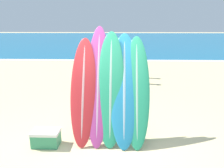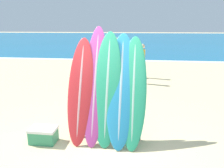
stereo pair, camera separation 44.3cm
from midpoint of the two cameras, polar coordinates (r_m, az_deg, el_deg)
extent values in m
plane|color=beige|center=(4.64, -4.66, -15.30)|extent=(160.00, 160.00, 0.00)
cube|color=#146693|center=(44.88, 1.53, 11.98)|extent=(120.00, 60.00, 0.00)
cube|color=white|center=(15.30, 0.21, 6.22)|extent=(120.00, 0.60, 0.01)
cylinder|color=#28282D|center=(4.72, -11.60, -8.44)|extent=(0.04, 0.04, 0.97)
cylinder|color=#28282D|center=(4.60, 5.50, -8.83)|extent=(0.04, 0.04, 0.97)
cylinder|color=#28282D|center=(4.44, -3.25, -3.28)|extent=(1.42, 0.04, 0.04)
cylinder|color=#28282D|center=(4.77, -3.10, -12.72)|extent=(1.42, 0.04, 0.04)
ellipsoid|color=red|center=(4.50, -10.30, -1.80)|extent=(0.53, 0.98, 2.11)
ellipsoid|color=#D19A9C|center=(4.50, -10.30, -1.80)|extent=(0.09, 0.95, 2.03)
ellipsoid|color=#B23D8E|center=(4.48, -6.49, -0.16)|extent=(0.48, 1.10, 2.34)
ellipsoid|color=#CAA1BE|center=(4.48, -6.49, -0.16)|extent=(0.09, 1.07, 2.25)
ellipsoid|color=#289E70|center=(4.43, -3.22, -0.98)|extent=(0.56, 1.03, 2.23)
ellipsoid|color=#9AC3B3|center=(4.43, -3.22, -0.98)|extent=(0.10, 1.00, 2.15)
ellipsoid|color=teal|center=(4.42, 0.36, -1.25)|extent=(0.59, 1.15, 2.20)
ellipsoid|color=#98BACC|center=(4.42, 0.36, -1.25)|extent=(0.11, 1.11, 2.11)
ellipsoid|color=#289E70|center=(4.42, 3.68, -1.71)|extent=(0.52, 1.09, 2.13)
ellipsoid|color=#9AC3B3|center=(4.42, 3.68, -1.71)|extent=(0.09, 1.05, 2.05)
cylinder|color=tan|center=(12.32, -5.41, 6.01)|extent=(0.12, 0.12, 0.86)
cylinder|color=tan|center=(12.34, -4.54, 6.04)|extent=(0.12, 0.12, 0.86)
cube|color=#282D38|center=(12.29, -5.01, 7.41)|extent=(0.27, 0.20, 0.26)
cube|color=white|center=(12.23, -5.06, 9.57)|extent=(0.29, 0.22, 0.67)
sphere|color=tan|center=(12.20, -5.11, 11.88)|extent=(0.24, 0.24, 0.24)
cylinder|color=beige|center=(9.17, 3.44, 2.63)|extent=(0.11, 0.11, 0.76)
cylinder|color=beige|center=(9.19, 2.42, 2.68)|extent=(0.11, 0.11, 0.76)
cube|color=gold|center=(9.13, 2.95, 4.29)|extent=(0.23, 0.17, 0.23)
cube|color=gold|center=(9.06, 2.99, 6.85)|extent=(0.25, 0.19, 0.59)
sphere|color=beige|center=(9.01, 3.03, 9.60)|extent=(0.21, 0.21, 0.21)
cylinder|color=tan|center=(10.49, -2.28, 4.49)|extent=(0.12, 0.12, 0.86)
cylinder|color=tan|center=(10.34, -2.85, 4.33)|extent=(0.12, 0.12, 0.86)
cube|color=#478466|center=(10.36, -2.58, 6.04)|extent=(0.25, 0.28, 0.26)
cube|color=#3370BC|center=(10.30, -2.61, 8.59)|extent=(0.27, 0.31, 0.67)
sphere|color=tan|center=(10.26, -2.65, 11.33)|extent=(0.24, 0.24, 0.24)
cylinder|color=beige|center=(10.24, 3.63, 3.86)|extent=(0.10, 0.10, 0.73)
cylinder|color=beige|center=(10.20, 4.49, 3.80)|extent=(0.10, 0.10, 0.73)
cube|color=#385693|center=(10.17, 4.09, 5.25)|extent=(0.24, 0.19, 0.22)
cube|color=gold|center=(10.11, 4.13, 7.47)|extent=(0.26, 0.21, 0.57)
sphere|color=beige|center=(10.07, 4.18, 9.86)|extent=(0.21, 0.21, 0.21)
cube|color=#389366|center=(4.76, -19.46, -13.49)|extent=(0.52, 0.34, 0.26)
cube|color=white|center=(4.69, -19.64, -11.76)|extent=(0.54, 0.35, 0.06)
camera|label=1|loc=(0.22, -92.44, -0.65)|focal=35.00mm
camera|label=2|loc=(0.22, 87.56, 0.65)|focal=35.00mm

